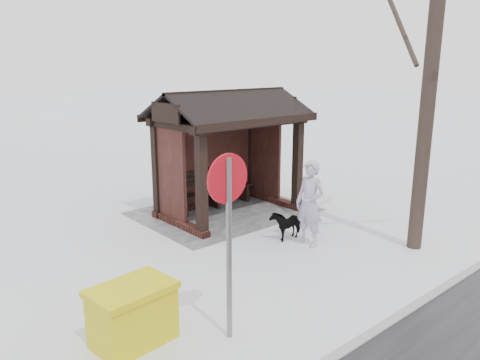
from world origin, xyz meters
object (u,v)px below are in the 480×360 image
bus_shelter (225,128)px  road_sign (228,210)px  pedestrian (310,204)px  dog (286,224)px  grit_bin (133,314)px

bus_shelter → road_sign: 5.59m
pedestrian → road_sign: size_ratio=0.69×
bus_shelter → dog: 2.93m
bus_shelter → grit_bin: size_ratio=3.11×
pedestrian → grit_bin: bearing=-84.3°
bus_shelter → grit_bin: 6.08m
grit_bin → road_sign: 1.93m
bus_shelter → grit_bin: bus_shelter is taller
pedestrian → road_sign: 3.85m
grit_bin → dog: bearing=-168.4°
bus_shelter → dog: (0.14, 2.28, -1.84)m
dog → pedestrian: bearing=3.9°
dog → road_sign: 4.22m
grit_bin → road_sign: road_sign is taller
bus_shelter → pedestrian: bus_shelter is taller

